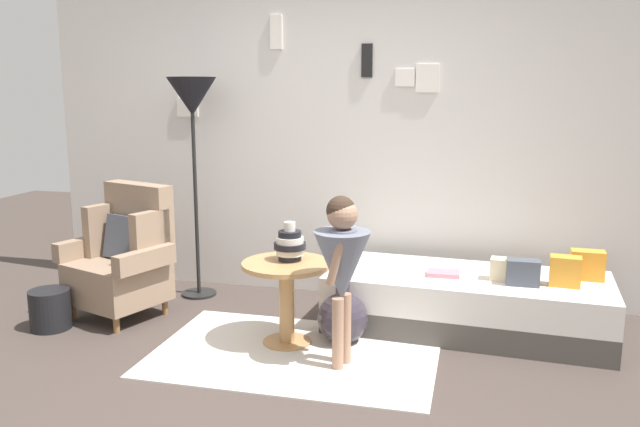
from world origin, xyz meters
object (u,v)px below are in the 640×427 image
(magazine_basket, at_px, (50,309))
(vase_striped, at_px, (290,245))
(side_table, at_px, (287,286))
(person_child, at_px, (342,261))
(book_on_daybed, at_px, (443,273))
(floor_lamp, at_px, (192,107))
(daybed, at_px, (466,302))
(demijohn_near, at_px, (343,318))
(armchair, at_px, (124,257))

(magazine_basket, bearing_deg, vase_striped, 6.29)
(side_table, relative_size, person_child, 0.55)
(side_table, height_order, book_on_daybed, side_table)
(side_table, bearing_deg, magazine_basket, -175.40)
(floor_lamp, xyz_separation_m, magazine_basket, (-0.69, -0.95, -1.38))
(daybed, distance_m, person_child, 1.17)
(floor_lamp, xyz_separation_m, demijohn_near, (1.35, -0.70, -1.35))
(vase_striped, height_order, floor_lamp, floor_lamp)
(armchair, bearing_deg, book_on_daybed, 5.49)
(person_child, bearing_deg, vase_striped, 142.77)
(armchair, height_order, daybed, armchair)
(daybed, height_order, magazine_basket, daybed)
(vase_striped, bearing_deg, book_on_daybed, 24.03)
(floor_lamp, bearing_deg, armchair, -120.87)
(side_table, xyz_separation_m, magazine_basket, (-1.69, -0.14, -0.26))
(demijohn_near, bearing_deg, daybed, 28.75)
(armchair, height_order, book_on_daybed, armchair)
(side_table, relative_size, magazine_basket, 2.07)
(vase_striped, xyz_separation_m, demijohn_near, (0.34, 0.06, -0.49))
(vase_striped, xyz_separation_m, floor_lamp, (-1.01, 0.76, 0.86))
(book_on_daybed, bearing_deg, daybed, 19.86)
(daybed, height_order, demijohn_near, demijohn_near)
(daybed, height_order, person_child, person_child)
(armchair, height_order, person_child, person_child)
(demijohn_near, bearing_deg, armchair, 174.85)
(floor_lamp, bearing_deg, magazine_basket, -126.12)
(person_child, relative_size, demijohn_near, 2.49)
(armchair, relative_size, daybed, 0.50)
(armchair, bearing_deg, demijohn_near, -5.15)
(person_child, xyz_separation_m, demijohn_near, (-0.07, 0.37, -0.49))
(floor_lamp, height_order, person_child, floor_lamp)
(side_table, distance_m, vase_striped, 0.27)
(side_table, distance_m, person_child, 0.57)
(daybed, distance_m, magazine_basket, 2.91)
(demijohn_near, bearing_deg, book_on_daybed, 30.83)
(person_child, bearing_deg, book_on_daybed, 53.43)
(daybed, bearing_deg, armchair, -173.52)
(armchair, xyz_separation_m, book_on_daybed, (2.31, 0.22, -0.02))
(side_table, relative_size, demijohn_near, 1.38)
(daybed, distance_m, book_on_daybed, 0.28)
(demijohn_near, bearing_deg, vase_striped, -170.39)
(daybed, height_order, floor_lamp, floor_lamp)
(book_on_daybed, relative_size, demijohn_near, 0.52)
(side_table, height_order, demijohn_near, side_table)
(vase_striped, height_order, book_on_daybed, vase_striped)
(daybed, relative_size, floor_lamp, 1.12)
(armchair, xyz_separation_m, side_table, (1.33, -0.26, -0.04))
(floor_lamp, xyz_separation_m, book_on_daybed, (1.98, -0.33, -1.11))
(daybed, relative_size, person_child, 1.86)
(vase_striped, relative_size, book_on_daybed, 1.17)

